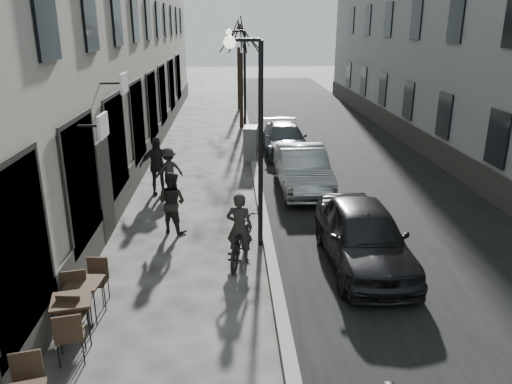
{
  "coord_description": "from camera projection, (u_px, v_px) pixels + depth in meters",
  "views": [
    {
      "loc": [
        -0.72,
        -5.56,
        5.37
      ],
      "look_at": [
        -0.17,
        4.89,
        1.8
      ],
      "focal_mm": 35.0,
      "sensor_mm": 36.0,
      "label": 1
    }
  ],
  "objects": [
    {
      "name": "streetlamp_near",
      "position": [
        253.0,
        122.0,
        11.67
      ],
      "size": [
        0.9,
        0.28,
        5.09
      ],
      "color": "black",
      "rests_on": "ground"
    },
    {
      "name": "car_near",
      "position": [
        363.0,
        235.0,
        11.44
      ],
      "size": [
        1.75,
        4.33,
        1.47
      ],
      "primitive_type": "imported",
      "rotation": [
        0.0,
        0.0,
        0.0
      ],
      "color": "black",
      "rests_on": "ground"
    },
    {
      "name": "car_mid",
      "position": [
        302.0,
        169.0,
        16.7
      ],
      "size": [
        1.58,
        4.39,
        1.44
      ],
      "primitive_type": "imported",
      "rotation": [
        0.0,
        0.0,
        0.01
      ],
      "color": "#93979B",
      "rests_on": "ground"
    },
    {
      "name": "tree_far",
      "position": [
        238.0,
        34.0,
        31.04
      ],
      "size": [
        2.4,
        2.4,
        5.7
      ],
      "color": "black",
      "rests_on": "ground"
    },
    {
      "name": "kerb",
      "position": [
        251.0,
        148.0,
        22.14
      ],
      "size": [
        0.25,
        60.0,
        0.12
      ],
      "primitive_type": "cube",
      "color": "gray",
      "rests_on": "ground"
    },
    {
      "name": "bistro_set_c",
      "position": [
        86.0,
        296.0,
        9.43
      ],
      "size": [
        0.68,
        1.56,
        0.9
      ],
      "rotation": [
        0.0,
        0.0,
        -0.09
      ],
      "color": "#332216",
      "rests_on": "ground"
    },
    {
      "name": "pedestrian_mid",
      "position": [
        169.0,
        170.0,
        16.39
      ],
      "size": [
        1.12,
        0.94,
        1.51
      ],
      "primitive_type": "imported",
      "rotation": [
        0.0,
        0.0,
        3.61
      ],
      "color": "#2A2825",
      "rests_on": "ground"
    },
    {
      "name": "bistro_set_b",
      "position": [
        73.0,
        315.0,
        8.76
      ],
      "size": [
        0.79,
        1.68,
        0.96
      ],
      "rotation": [
        0.0,
        0.0,
        0.22
      ],
      "color": "#332216",
      "rests_on": "ground"
    },
    {
      "name": "pedestrian_near",
      "position": [
        172.0,
        202.0,
        13.25
      ],
      "size": [
        1.02,
        0.95,
        1.67
      ],
      "primitive_type": "imported",
      "rotation": [
        0.0,
        0.0,
        2.64
      ],
      "color": "black",
      "rests_on": "ground"
    },
    {
      "name": "road",
      "position": [
        332.0,
        149.0,
        22.34
      ],
      "size": [
        7.3,
        60.0,
        0.0
      ],
      "primitive_type": "cube",
      "color": "black",
      "rests_on": "ground"
    },
    {
      "name": "utility_cabinet",
      "position": [
        251.0,
        144.0,
        20.13
      ],
      "size": [
        0.64,
        1.01,
        1.42
      ],
      "primitive_type": "cube",
      "rotation": [
        0.0,
        0.0,
        -0.13
      ],
      "color": "slate",
      "rests_on": "ground"
    },
    {
      "name": "tree_near",
      "position": [
        241.0,
        37.0,
        25.36
      ],
      "size": [
        2.4,
        2.4,
        5.7
      ],
      "color": "black",
      "rests_on": "ground"
    },
    {
      "name": "pedestrian_far",
      "position": [
        157.0,
        166.0,
        16.21
      ],
      "size": [
        1.18,
        0.71,
        1.89
      ],
      "primitive_type": "imported",
      "rotation": [
        0.0,
        0.0,
        0.24
      ],
      "color": "black",
      "rests_on": "ground"
    },
    {
      "name": "bicycle",
      "position": [
        240.0,
        241.0,
        11.68
      ],
      "size": [
        1.09,
        2.08,
        1.04
      ],
      "primitive_type": "imported",
      "rotation": [
        0.0,
        0.0,
        2.93
      ],
      "color": "black",
      "rests_on": "ground"
    },
    {
      "name": "cyclist_rider",
      "position": [
        239.0,
        228.0,
        11.57
      ],
      "size": [
        0.69,
        0.53,
        1.7
      ],
      "primitive_type": "imported",
      "rotation": [
        0.0,
        0.0,
        2.93
      ],
      "color": "#272422",
      "rests_on": "ground"
    },
    {
      "name": "car_far",
      "position": [
        285.0,
        139.0,
        21.32
      ],
      "size": [
        1.85,
        4.38,
        1.26
      ],
      "primitive_type": "imported",
      "rotation": [
        0.0,
        0.0,
        0.02
      ],
      "color": "#3E4249",
      "rests_on": "ground"
    },
    {
      "name": "streetlamp_far",
      "position": [
        241.0,
        73.0,
        23.01
      ],
      "size": [
        0.9,
        0.28,
        5.09
      ],
      "color": "black",
      "rests_on": "ground"
    }
  ]
}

